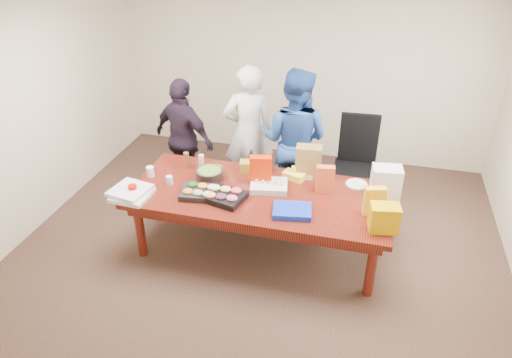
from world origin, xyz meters
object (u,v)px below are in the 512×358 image
(office_chair, at_px, (355,168))
(person_right, at_px, (294,140))
(salad_bowl, at_px, (210,174))
(person_center, at_px, (249,132))
(sheet_cake, at_px, (269,186))
(conference_table, at_px, (260,221))

(office_chair, distance_m, person_right, 0.84)
(person_right, xyz_separation_m, salad_bowl, (-0.81, -0.87, -0.11))
(office_chair, bearing_deg, person_center, 175.13)
(sheet_cake, bearing_deg, salad_bowl, 164.35)
(person_center, height_order, salad_bowl, person_center)
(sheet_cake, relative_size, salad_bowl, 1.28)
(conference_table, distance_m, office_chair, 1.48)
(office_chair, relative_size, person_center, 0.65)
(salad_bowl, bearing_deg, conference_table, -14.64)
(conference_table, bearing_deg, person_center, 110.95)
(person_center, bearing_deg, conference_table, 87.79)
(person_right, bearing_deg, sheet_cake, 94.22)
(person_right, relative_size, salad_bowl, 5.86)
(salad_bowl, bearing_deg, office_chair, 31.11)
(salad_bowl, bearing_deg, sheet_cake, -4.93)
(office_chair, relative_size, sheet_cake, 2.91)
(person_right, xyz_separation_m, sheet_cake, (-0.10, -0.93, -0.13))
(conference_table, relative_size, person_right, 1.53)
(conference_table, distance_m, person_center, 1.35)
(conference_table, xyz_separation_m, person_center, (-0.45, 1.16, 0.52))
(conference_table, bearing_deg, salad_bowl, 165.36)
(sheet_cake, bearing_deg, conference_table, -136.11)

